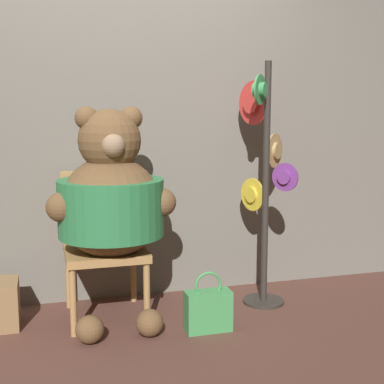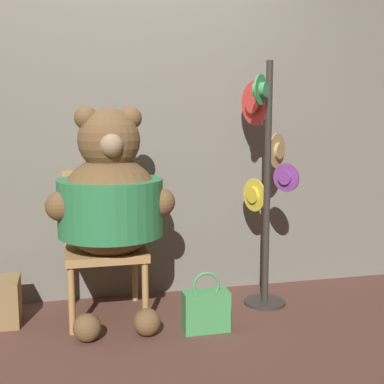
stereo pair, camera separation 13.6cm
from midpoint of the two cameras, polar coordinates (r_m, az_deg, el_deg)
name	(u,v)px [view 1 (the left image)]	position (r m, az deg, el deg)	size (l,w,h in m)	color
ground_plane	(130,330)	(3.34, -7.82, -14.34)	(14.00, 14.00, 0.00)	brown
wall_back	(111,108)	(3.72, -9.68, 8.81)	(8.00, 0.10, 2.64)	slate
chair	(103,239)	(3.48, -10.57, -4.92)	(0.49, 0.54, 0.91)	#B2844C
teddy_bear	(111,201)	(3.26, -9.81, -0.93)	(0.77, 0.68, 1.33)	brown
hat_display_rack	(263,172)	(3.58, 6.55, 2.11)	(0.36, 0.46, 1.62)	#332D28
handbag_on_ground	(208,310)	(3.25, 0.50, -12.45)	(0.27, 0.12, 0.36)	#479E56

